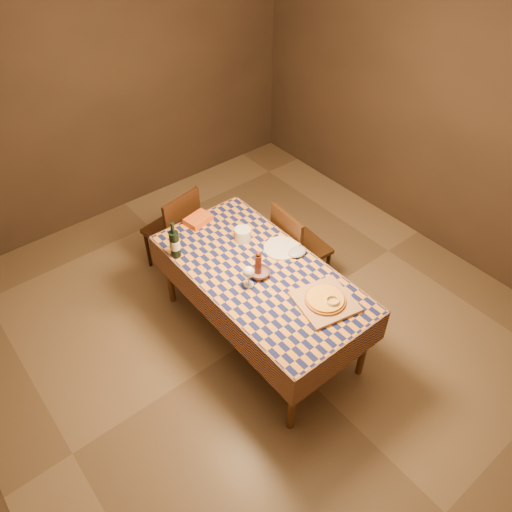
% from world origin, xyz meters
% --- Properties ---
extents(room, '(5.00, 5.10, 2.70)m').
position_xyz_m(room, '(0.00, 0.00, 1.35)').
color(room, brown).
rests_on(room, ground).
extents(dining_table, '(0.94, 1.84, 0.77)m').
position_xyz_m(dining_table, '(0.00, 0.00, 0.69)').
color(dining_table, brown).
rests_on(dining_table, ground).
extents(cutting_board, '(0.47, 0.47, 0.03)m').
position_xyz_m(cutting_board, '(0.16, -0.56, 0.78)').
color(cutting_board, '#B27F54').
rests_on(cutting_board, dining_table).
extents(pizza, '(0.34, 0.34, 0.03)m').
position_xyz_m(pizza, '(0.16, -0.56, 0.81)').
color(pizza, '#A55B1B').
rests_on(pizza, cutting_board).
extents(pepper_mill, '(0.05, 0.05, 0.22)m').
position_xyz_m(pepper_mill, '(-0.02, -0.00, 0.87)').
color(pepper_mill, '#4D1E11').
rests_on(pepper_mill, dining_table).
extents(bowl, '(0.21, 0.21, 0.05)m').
position_xyz_m(bowl, '(-0.03, -0.03, 0.80)').
color(bowl, '#674B56').
rests_on(bowl, dining_table).
extents(wine_glass, '(0.09, 0.09, 0.18)m').
position_xyz_m(wine_glass, '(-0.16, -0.06, 0.90)').
color(wine_glass, silver).
rests_on(wine_glass, dining_table).
extents(wine_bottle, '(0.10, 0.10, 0.33)m').
position_xyz_m(wine_bottle, '(-0.41, 0.58, 0.90)').
color(wine_bottle, black).
rests_on(wine_bottle, dining_table).
extents(deli_tub, '(0.16, 0.16, 0.11)m').
position_xyz_m(deli_tub, '(0.13, 0.39, 0.83)').
color(deli_tub, silver).
rests_on(deli_tub, dining_table).
extents(takeout_container, '(0.25, 0.20, 0.06)m').
position_xyz_m(takeout_container, '(-0.02, 0.82, 0.80)').
color(takeout_container, '#C45019').
rests_on(takeout_container, dining_table).
extents(white_plate, '(0.32, 0.32, 0.02)m').
position_xyz_m(white_plate, '(0.31, 0.09, 0.78)').
color(white_plate, silver).
rests_on(white_plate, dining_table).
extents(tumbler, '(0.11, 0.11, 0.08)m').
position_xyz_m(tumbler, '(0.17, -0.62, 0.81)').
color(tumbler, silver).
rests_on(tumbler, dining_table).
extents(flour_patch, '(0.31, 0.27, 0.00)m').
position_xyz_m(flour_patch, '(0.32, 0.10, 0.77)').
color(flour_patch, silver).
rests_on(flour_patch, dining_table).
extents(flour_bag, '(0.18, 0.15, 0.05)m').
position_xyz_m(flour_bag, '(0.37, -0.03, 0.79)').
color(flour_bag, '#95A7BF').
rests_on(flour_bag, dining_table).
extents(chair_far, '(0.49, 0.50, 0.93)m').
position_xyz_m(chair_far, '(-0.08, 1.15, 0.52)').
color(chair_far, black).
rests_on(chair_far, ground).
extents(chair_right, '(0.46, 0.45, 0.93)m').
position_xyz_m(chair_right, '(0.63, 0.26, 0.52)').
color(chair_right, black).
rests_on(chair_right, ground).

